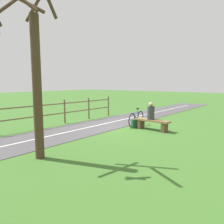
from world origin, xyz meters
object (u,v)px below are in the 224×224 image
bicycle (136,118)px  tree_far_right (36,74)px  person_seated (151,112)px  backpack (135,124)px  bench (152,123)px

bicycle → tree_far_right: size_ratio=0.32×
person_seated → tree_far_right: (0.69, 5.36, 1.55)m
backpack → tree_far_right: 5.75m
bicycle → backpack: bearing=17.2°
bicycle → backpack: 0.53m
person_seated → backpack: (0.82, 0.05, -0.63)m
bench → bicycle: bearing=-17.1°
person_seated → backpack: person_seated is taller
bicycle → backpack: (-0.20, 0.46, -0.17)m
bicycle → person_seated: bearing=61.3°
bench → backpack: size_ratio=4.21×
person_seated → bicycle: 1.20m
backpack → bench: bearing=-177.4°
person_seated → tree_far_right: 5.62m
backpack → tree_far_right: (-0.13, 5.32, 2.18)m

